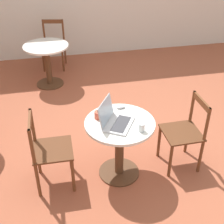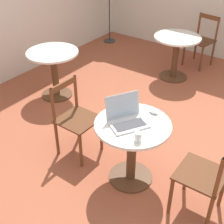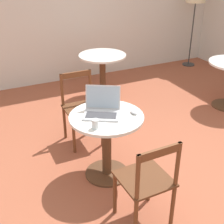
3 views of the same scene
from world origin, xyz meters
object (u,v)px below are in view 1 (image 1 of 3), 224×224
Objects in this scene: chair_mid_right at (54,44)px; laptop at (115,120)px; cafe_table_near at (120,138)px; cafe_table_mid at (47,57)px; chair_near_front at (185,133)px; mouse at (121,107)px; drinking_glass at (142,127)px; chair_near_back at (49,151)px; mug at (98,115)px.

laptop reaches higher than chair_mid_right.
cafe_table_near is 2.53m from cafe_table_mid.
laptop is (-0.03, 0.84, 0.32)m from chair_near_front.
cafe_table_mid is at bearing 14.63° from laptop.
mouse is at bearing -167.67° from chair_mid_right.
chair_near_front is 0.80m from mouse.
laptop is (-2.45, -0.64, 0.26)m from cafe_table_mid.
drinking_glass is at bearing -161.49° from cafe_table_mid.
drinking_glass is at bearing -167.65° from chair_mid_right.
chair_mid_right is (3.17, 0.56, -0.06)m from cafe_table_near.
laptop is (-0.03, -0.71, 0.32)m from chair_near_back.
cafe_table_near is 1.65× the size of laptop.
chair_near_back and chair_near_front have the same top height.
chair_mid_right reaches higher than cafe_table_near.
laptop is 4.57× the size of mouse.
cafe_table_near is at bearing -170.03° from chair_mid_right.
cafe_table_near is at bearing -69.87° from laptop.
mug reaches higher than cafe_table_near.
mouse is (0.29, -0.14, -0.04)m from laptop.
chair_near_front and chair_mid_right have the same top height.
cafe_table_near is at bearing 42.32° from drinking_glass.
drinking_glass reaches higher than mouse.
drinking_glass is at bearing -126.27° from laptop.
chair_near_front is at bearing -89.16° from cafe_table_near.
chair_near_back reaches higher than cafe_table_near.
mug is (-0.14, 0.29, 0.02)m from mouse.
cafe_table_near is 0.77m from chair_near_back.
mouse is 0.32m from mug.
chair_near_front is (0.00, -1.55, 0.00)m from chair_near_back.
laptop reaches higher than drinking_glass.
chair_near_back is 0.78m from laptop.
cafe_table_mid is 0.85× the size of chair_near_back.
drinking_glass is (-0.47, -0.10, 0.03)m from mouse.
chair_near_front is 7.28× the size of mug.
cafe_table_mid is 0.85× the size of chair_mid_right.
chair_near_back is at bearing 87.34° from laptop.
chair_near_back is 1.55m from chair_near_front.
cafe_table_mid is at bearing 31.38° from chair_near_front.
chair_mid_right is at bearing 12.33° from mouse.
cafe_table_near is at bearing -121.11° from mug.
chair_near_back reaches higher than mug.
laptop is 4.97× the size of drinking_glass.
chair_near_front is 1.00× the size of chair_mid_right.
chair_mid_right is 3.24m from laptop.
chair_near_front reaches higher than mug.
laptop reaches higher than mug.
mouse is (0.27, -0.08, 0.22)m from cafe_table_near.
mug reaches higher than mouse.
chair_near_back is at bearing 176.12° from chair_mid_right.
chair_near_back is (0.01, 0.77, -0.06)m from cafe_table_near.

